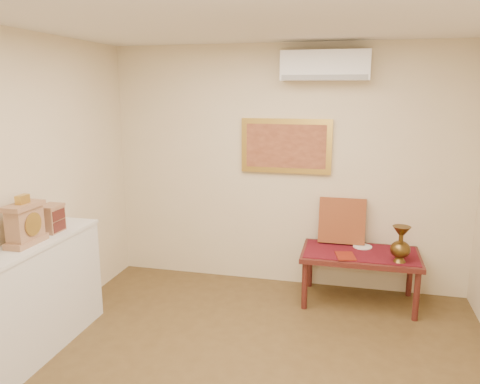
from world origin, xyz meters
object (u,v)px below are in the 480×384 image
(brass_urn_tall, at_px, (401,240))
(mantel_clock, at_px, (25,224))
(wooden_chest, at_px, (52,218))
(low_table, at_px, (360,259))
(display_ledge, at_px, (15,311))

(brass_urn_tall, height_order, mantel_clock, mantel_clock)
(mantel_clock, distance_m, wooden_chest, 0.35)
(brass_urn_tall, bearing_deg, low_table, 151.84)
(display_ledge, bearing_deg, low_table, 35.10)
(mantel_clock, height_order, wooden_chest, mantel_clock)
(wooden_chest, xyz_separation_m, low_table, (2.67, 1.33, -0.62))
(display_ledge, height_order, wooden_chest, wooden_chest)
(display_ledge, bearing_deg, mantel_clock, 85.83)
(mantel_clock, relative_size, low_table, 0.34)
(mantel_clock, bearing_deg, low_table, 32.23)
(mantel_clock, bearing_deg, brass_urn_tall, 26.05)
(brass_urn_tall, distance_m, mantel_clock, 3.39)
(brass_urn_tall, relative_size, display_ledge, 0.22)
(brass_urn_tall, xyz_separation_m, wooden_chest, (-3.04, -1.13, 0.33))
(wooden_chest, relative_size, low_table, 0.20)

